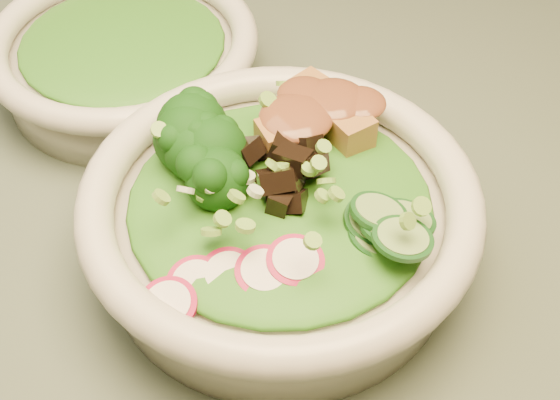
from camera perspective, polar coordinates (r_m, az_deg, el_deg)
name	(u,v)px	position (r m, az deg, el deg)	size (l,w,h in m)	color
dining_table	(481,206)	(0.78, 14.49, -0.45)	(1.20, 0.80, 0.75)	black
salad_bowl	(280,220)	(0.53, 0.00, -1.46)	(0.27, 0.27, 0.07)	beige
side_bowl	(125,58)	(0.69, -11.28, 10.17)	(0.23, 0.23, 0.06)	beige
lettuce_bed	(280,199)	(0.52, 0.00, 0.08)	(0.21, 0.21, 0.02)	#246615
side_lettuce	(122,40)	(0.68, -11.50, 11.38)	(0.15, 0.15, 0.02)	#246615
broccoli_florets	(191,161)	(0.53, -6.54, 2.88)	(0.08, 0.07, 0.04)	black
radish_slices	(246,271)	(0.48, -2.52, -5.21)	(0.11, 0.04, 0.02)	maroon
cucumber_slices	(376,214)	(0.50, 7.04, -1.02)	(0.07, 0.07, 0.04)	#78A95E
mushroom_heap	(287,172)	(0.52, 0.48, 2.08)	(0.07, 0.07, 0.04)	black
tofu_cubes	(314,126)	(0.55, 2.49, 5.40)	(0.09, 0.06, 0.04)	#9E6134
peanut_sauce	(314,112)	(0.54, 2.54, 6.43)	(0.07, 0.06, 0.02)	brown
scallion_garnish	(280,173)	(0.50, 0.00, 1.97)	(0.19, 0.19, 0.02)	#70A83B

